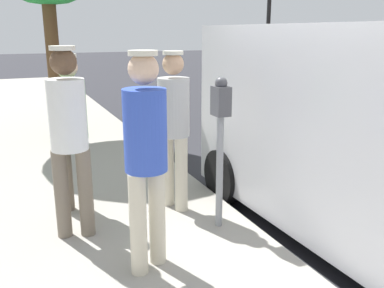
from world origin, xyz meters
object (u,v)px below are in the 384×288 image
(pedestrian_in_blue, at_px, (146,149))
(parking_meter_near, at_px, (220,128))
(pedestrian_in_white, at_px, (69,131))
(pedestrian_in_gray, at_px, (174,121))
(pedestrian_in_green, at_px, (71,124))

(pedestrian_in_blue, bearing_deg, parking_meter_near, -152.76)
(parking_meter_near, height_order, pedestrian_in_blue, pedestrian_in_blue)
(pedestrian_in_white, bearing_deg, pedestrian_in_gray, -167.89)
(parking_meter_near, bearing_deg, pedestrian_in_blue, 27.24)
(parking_meter_near, bearing_deg, pedestrian_in_green, -36.85)
(pedestrian_in_blue, xyz_separation_m, pedestrian_in_gray, (-0.65, -1.07, -0.04))
(parking_meter_near, relative_size, pedestrian_in_green, 0.89)
(pedestrian_in_white, distance_m, pedestrian_in_green, 0.60)
(pedestrian_in_gray, bearing_deg, parking_meter_near, 111.90)
(pedestrian_in_blue, distance_m, pedestrian_in_gray, 1.26)
(pedestrian_in_green, height_order, pedestrian_in_gray, pedestrian_in_gray)
(pedestrian_in_blue, relative_size, pedestrian_in_green, 1.05)
(parking_meter_near, xyz_separation_m, pedestrian_in_green, (1.28, -0.96, -0.05))
(parking_meter_near, relative_size, pedestrian_in_gray, 0.88)
(pedestrian_in_gray, bearing_deg, pedestrian_in_white, 12.11)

